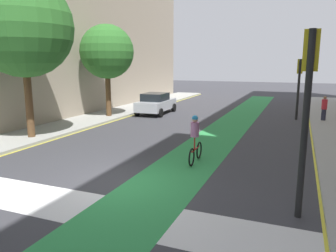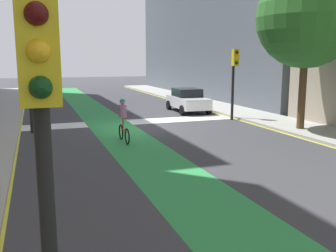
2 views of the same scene
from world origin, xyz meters
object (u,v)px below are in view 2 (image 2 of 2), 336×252
(traffic_signal_near_right, at_px, (28,67))
(traffic_signal_far_right, at_px, (43,132))
(car_white_left_near, at_px, (188,100))
(traffic_signal_near_left, at_px, (234,71))
(street_tree_near, at_px, (307,18))
(cyclist_in_lane, at_px, (123,119))

(traffic_signal_near_right, xyz_separation_m, traffic_signal_far_right, (-0.24, 15.24, -0.33))
(car_white_left_near, bearing_deg, traffic_signal_near_left, 104.67)
(traffic_signal_far_right, bearing_deg, car_white_left_near, -116.09)
(traffic_signal_near_left, height_order, traffic_signal_far_right, traffic_signal_near_left)
(car_white_left_near, distance_m, street_tree_near, 9.96)
(traffic_signal_near_left, xyz_separation_m, car_white_left_near, (1.11, -4.24, -2.07))
(traffic_signal_near_right, height_order, traffic_signal_far_right, traffic_signal_near_right)
(traffic_signal_near_right, bearing_deg, traffic_signal_near_left, -178.05)
(traffic_signal_far_right, distance_m, car_white_left_near, 22.20)
(traffic_signal_near_left, bearing_deg, street_tree_near, 107.82)
(car_white_left_near, bearing_deg, traffic_signal_near_right, 24.86)
(traffic_signal_far_right, bearing_deg, street_tree_near, -136.99)
(traffic_signal_near_right, relative_size, cyclist_in_lane, 2.44)
(traffic_signal_far_right, xyz_separation_m, car_white_left_near, (-9.72, -19.85, -2.03))
(traffic_signal_near_right, distance_m, car_white_left_near, 11.23)
(cyclist_in_lane, bearing_deg, traffic_signal_near_left, -153.97)
(traffic_signal_near_right, xyz_separation_m, street_tree_near, (-12.44, 3.86, 2.25))
(traffic_signal_far_right, bearing_deg, cyclist_in_lane, -106.12)
(traffic_signal_far_right, distance_m, street_tree_near, 16.87)
(traffic_signal_near_right, relative_size, street_tree_near, 0.59)
(traffic_signal_near_left, distance_m, traffic_signal_far_right, 19.00)
(traffic_signal_near_right, distance_m, street_tree_near, 13.22)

